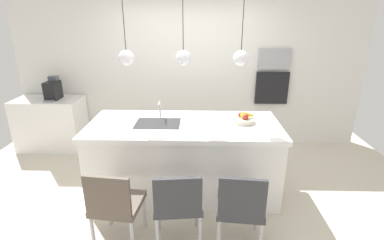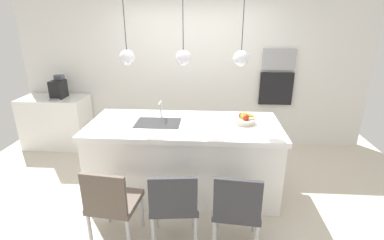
% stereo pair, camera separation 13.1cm
% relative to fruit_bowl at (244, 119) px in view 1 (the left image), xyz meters
% --- Properties ---
extents(floor, '(6.60, 6.60, 0.00)m').
position_rel_fruit_bowl_xyz_m(floor, '(-0.75, -0.06, -1.01)').
color(floor, beige).
rests_on(floor, ground).
extents(back_wall, '(6.00, 0.10, 2.60)m').
position_rel_fruit_bowl_xyz_m(back_wall, '(-0.75, 1.59, 0.29)').
color(back_wall, silver).
rests_on(back_wall, ground).
extents(kitchen_island, '(2.40, 1.05, 0.96)m').
position_rel_fruit_bowl_xyz_m(kitchen_island, '(-0.75, -0.06, -0.52)').
color(kitchen_island, white).
rests_on(kitchen_island, ground).
extents(sink_basin, '(0.56, 0.40, 0.02)m').
position_rel_fruit_bowl_xyz_m(sink_basin, '(-1.08, -0.06, -0.05)').
color(sink_basin, '#2D2D30').
rests_on(sink_basin, kitchen_island).
extents(faucet, '(0.02, 0.17, 0.22)m').
position_rel_fruit_bowl_xyz_m(faucet, '(-1.08, 0.15, 0.09)').
color(faucet, silver).
rests_on(faucet, kitchen_island).
extents(fruit_bowl, '(0.29, 0.28, 0.16)m').
position_rel_fruit_bowl_xyz_m(fruit_bowl, '(0.00, 0.00, 0.00)').
color(fruit_bowl, beige).
rests_on(fruit_bowl, kitchen_island).
extents(side_counter, '(1.10, 0.60, 0.90)m').
position_rel_fruit_bowl_xyz_m(side_counter, '(-3.15, 1.22, -0.56)').
color(side_counter, white).
rests_on(side_counter, ground).
extents(coffee_machine, '(0.20, 0.35, 0.38)m').
position_rel_fruit_bowl_xyz_m(coffee_machine, '(-3.02, 1.22, 0.05)').
color(coffee_machine, black).
rests_on(coffee_machine, side_counter).
extents(microwave, '(0.54, 0.08, 0.34)m').
position_rel_fruit_bowl_xyz_m(microwave, '(0.70, 1.52, 0.54)').
color(microwave, '#9E9EA3').
rests_on(microwave, back_wall).
extents(oven, '(0.56, 0.08, 0.56)m').
position_rel_fruit_bowl_xyz_m(oven, '(0.70, 1.52, 0.04)').
color(oven, black).
rests_on(oven, back_wall).
extents(chair_near, '(0.51, 0.51, 0.87)m').
position_rel_fruit_bowl_xyz_m(chair_near, '(-1.38, -1.06, -0.52)').
color(chair_near, brown).
rests_on(chair_near, ground).
extents(chair_middle, '(0.52, 0.48, 0.86)m').
position_rel_fruit_bowl_xyz_m(chair_middle, '(-0.76, -1.06, -0.50)').
color(chair_middle, '#333338').
rests_on(chair_middle, ground).
extents(chair_far, '(0.50, 0.49, 0.87)m').
position_rel_fruit_bowl_xyz_m(chair_far, '(-0.15, -1.06, -0.52)').
color(chair_far, '#333338').
rests_on(chair_far, ground).
extents(pendant_light_left, '(0.18, 0.18, 0.78)m').
position_rel_fruit_bowl_xyz_m(pendant_light_left, '(-1.41, -0.06, 0.77)').
color(pendant_light_left, silver).
extents(pendant_light_center, '(0.18, 0.18, 0.78)m').
position_rel_fruit_bowl_xyz_m(pendant_light_center, '(-0.75, -0.06, 0.77)').
color(pendant_light_center, silver).
extents(pendant_light_right, '(0.18, 0.18, 0.78)m').
position_rel_fruit_bowl_xyz_m(pendant_light_right, '(-0.09, -0.06, 0.77)').
color(pendant_light_right, silver).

